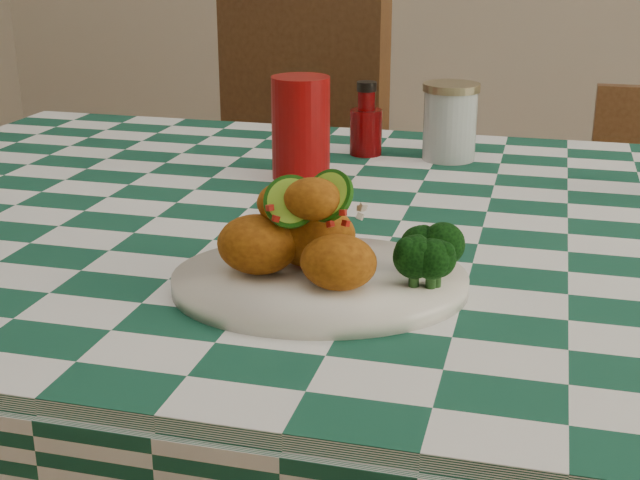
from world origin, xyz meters
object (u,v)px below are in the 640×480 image
(fried_chicken_pile, at_px, (315,227))
(plate, at_px, (320,282))
(ketchup_bottle, at_px, (366,118))
(red_tumbler, at_px, (301,128))
(mason_jar, at_px, (450,122))
(wooden_chair_left, at_px, (244,217))

(fried_chicken_pile, bearing_deg, plate, 0.00)
(fried_chicken_pile, height_order, ketchup_bottle, same)
(ketchup_bottle, bearing_deg, fried_chicken_pile, -83.19)
(red_tumbler, relative_size, mason_jar, 1.23)
(ketchup_bottle, relative_size, mason_jar, 0.98)
(wooden_chair_left, bearing_deg, mason_jar, -18.48)
(plate, distance_m, red_tumbler, 0.44)
(fried_chicken_pile, xyz_separation_m, wooden_chair_left, (-0.44, 1.00, -0.34))
(fried_chicken_pile, relative_size, ketchup_bottle, 1.33)
(fried_chicken_pile, bearing_deg, mason_jar, 83.52)
(plate, xyz_separation_m, mason_jar, (0.06, 0.58, 0.05))
(plate, distance_m, fried_chicken_pile, 0.06)
(plate, distance_m, mason_jar, 0.59)
(wooden_chair_left, bearing_deg, ketchup_bottle, -27.58)
(plate, distance_m, ketchup_bottle, 0.58)
(plate, relative_size, ketchup_bottle, 2.55)
(mason_jar, bearing_deg, ketchup_bottle, -179.05)
(red_tumbler, bearing_deg, mason_jar, 39.75)
(fried_chicken_pile, bearing_deg, ketchup_bottle, 96.81)
(ketchup_bottle, bearing_deg, plate, -82.72)
(wooden_chair_left, bearing_deg, fried_chicken_pile, -44.99)
(mason_jar, height_order, wooden_chair_left, wooden_chair_left)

